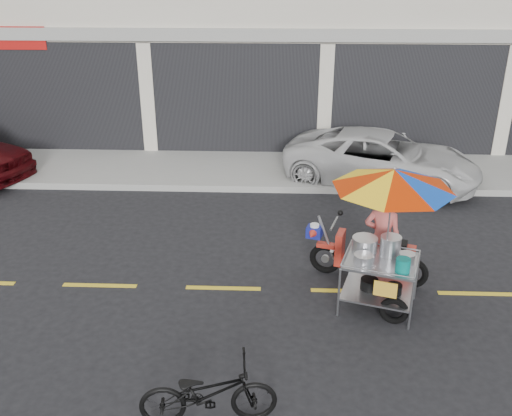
{
  "coord_description": "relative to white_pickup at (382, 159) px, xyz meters",
  "views": [
    {
      "loc": [
        -1.16,
        -7.77,
        4.9
      ],
      "look_at": [
        -1.5,
        0.6,
        1.15
      ],
      "focal_mm": 40.0,
      "sensor_mm": 36.0,
      "label": 1
    }
  ],
  "objects": [
    {
      "name": "ground",
      "position": [
        -1.22,
        -4.67,
        -0.61
      ],
      "size": [
        90.0,
        90.0,
        0.0
      ],
      "primitive_type": "plane",
      "color": "black"
    },
    {
      "name": "centerline",
      "position": [
        -1.22,
        -4.67,
        -0.61
      ],
      "size": [
        42.0,
        0.1,
        0.01
      ],
      "primitive_type": "cube",
      "color": "gold",
      "rests_on": "ground"
    },
    {
      "name": "near_bicycle",
      "position": [
        -3.11,
        -7.5,
        -0.2
      ],
      "size": [
        1.61,
        0.73,
        0.82
      ],
      "primitive_type": "imported",
      "rotation": [
        0.0,
        0.0,
        1.69
      ],
      "color": "black",
      "rests_on": "ground"
    },
    {
      "name": "food_vendor_rig",
      "position": [
        -0.78,
        -4.8,
        0.8
      ],
      "size": [
        2.21,
        2.21,
        2.25
      ],
      "rotation": [
        0.0,
        0.0,
        -0.3
      ],
      "color": "black",
      "rests_on": "ground"
    },
    {
      "name": "sidewalk",
      "position": [
        -1.22,
        0.83,
        -0.53
      ],
      "size": [
        45.0,
        3.0,
        0.15
      ],
      "primitive_type": "cube",
      "color": "gray",
      "rests_on": "ground"
    },
    {
      "name": "white_pickup",
      "position": [
        0.0,
        0.0,
        0.0
      ],
      "size": [
        4.81,
        3.34,
        1.22
      ],
      "primitive_type": "imported",
      "rotation": [
        0.0,
        0.0,
        1.24
      ],
      "color": "silver",
      "rests_on": "ground"
    }
  ]
}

